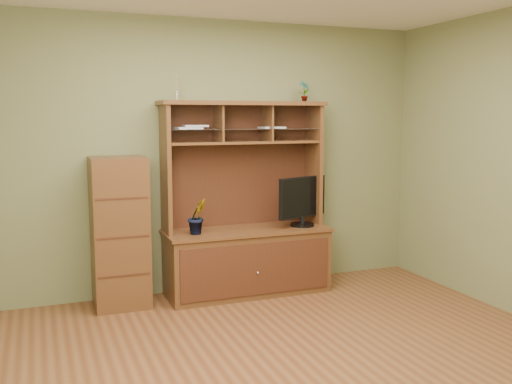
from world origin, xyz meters
TOP-DOWN VIEW (x-y plane):
  - room at (0.00, 0.00)m, footprint 4.54×4.04m
  - media_hutch at (0.25, 1.73)m, footprint 1.66×0.61m
  - monitor at (0.83, 1.64)m, footprint 0.61×0.28m
  - orchid_plant at (-0.27, 1.65)m, footprint 0.22×0.20m
  - top_plant at (0.91, 1.80)m, footprint 0.13×0.10m
  - reed_diffuser at (-0.41, 1.81)m, footprint 0.05×0.05m
  - magazines at (-0.00, 1.80)m, footprint 1.11×0.21m
  - side_cabinet at (-0.98, 1.76)m, footprint 0.50×0.45m

SIDE VIEW (x-z plane):
  - media_hutch at x=0.25m, z-range -0.43..1.47m
  - side_cabinet at x=-0.98m, z-range 0.00..1.39m
  - orchid_plant at x=-0.27m, z-range 0.65..0.99m
  - monitor at x=0.83m, z-range 0.66..1.16m
  - room at x=0.00m, z-range -0.02..2.72m
  - magazines at x=0.00m, z-range 1.63..1.67m
  - reed_diffuser at x=-0.41m, z-range 1.87..2.12m
  - top_plant at x=0.91m, z-range 1.90..2.11m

